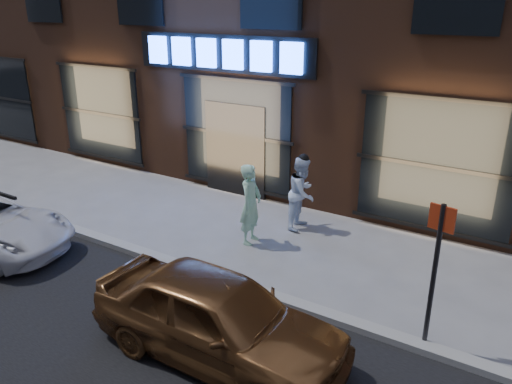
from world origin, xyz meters
TOP-DOWN VIEW (x-y plane):
  - ground at (0.00, 0.00)m, footprint 90.00×90.00m
  - curb at (0.00, 0.00)m, footprint 60.00×0.25m
  - man_bowtie at (1.88, 1.69)m, footprint 0.49×0.68m
  - man_cap at (2.45, 2.93)m, footprint 0.69×0.85m
  - gold_sedan at (3.45, -1.65)m, footprint 3.83×1.55m
  - sign_post at (5.92, 0.12)m, footprint 0.36×0.11m

SIDE VIEW (x-z plane):
  - ground at x=0.00m, z-range 0.00..0.00m
  - curb at x=0.00m, z-range 0.00..0.12m
  - gold_sedan at x=3.45m, z-range 0.00..1.30m
  - man_cap at x=2.45m, z-range 0.00..1.65m
  - man_bowtie at x=1.88m, z-range 0.00..1.72m
  - sign_post at x=5.92m, z-range 0.24..2.52m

